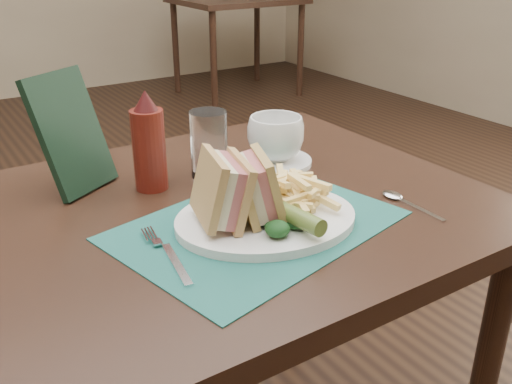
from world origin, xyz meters
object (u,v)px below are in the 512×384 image
at_px(table_bg_right, 237,47).
at_px(sandwich_half_b, 243,188).
at_px(check_presenter, 71,133).
at_px(coffee_cup, 276,138).
at_px(plate, 266,219).
at_px(sandwich_half_a, 209,191).
at_px(table_main, 231,366).
at_px(placemat, 257,225).
at_px(ketchup_bottle, 149,141).
at_px(drinking_glass, 209,144).
at_px(saucer, 275,161).

distance_m(table_bg_right, sandwich_half_b, 3.81).
relative_size(table_bg_right, check_presenter, 4.06).
bearing_deg(coffee_cup, check_presenter, 165.23).
relative_size(table_bg_right, plate, 3.00).
distance_m(sandwich_half_a, sandwich_half_b, 0.06).
bearing_deg(coffee_cup, plate, -127.81).
bearing_deg(table_main, placemat, -94.69).
height_order(table_bg_right, plate, plate).
distance_m(sandwich_half_a, ketchup_bottle, 0.22).
xyz_separation_m(table_bg_right, coffee_cup, (-1.74, -3.04, 0.43)).
bearing_deg(ketchup_bottle, sandwich_half_a, -88.92).
relative_size(coffee_cup, drinking_glass, 0.89).
bearing_deg(coffee_cup, table_bg_right, 60.23).
distance_m(sandwich_half_b, saucer, 0.30).
height_order(sandwich_half_b, ketchup_bottle, ketchup_bottle).
distance_m(drinking_glass, check_presenter, 0.25).
xyz_separation_m(placemat, check_presenter, (-0.20, 0.31, 0.11)).
xyz_separation_m(plate, drinking_glass, (0.02, 0.23, 0.06)).
distance_m(table_main, ketchup_bottle, 0.49).
relative_size(placemat, sandwich_half_a, 3.79).
relative_size(plate, sandwich_half_a, 2.59).
bearing_deg(sandwich_half_b, saucer, 64.95).
bearing_deg(plate, sandwich_half_b, 176.26).
xyz_separation_m(plate, sandwich_half_a, (-0.09, 0.02, 0.07)).
height_order(sandwich_half_a, drinking_glass, sandwich_half_a).
height_order(coffee_cup, drinking_glass, drinking_glass).
relative_size(sandwich_half_a, sandwich_half_b, 1.08).
xyz_separation_m(table_bg_right, plate, (-1.91, -3.26, 0.38)).
height_order(sandwich_half_a, check_presenter, check_presenter).
relative_size(coffee_cup, ketchup_bottle, 0.62).
height_order(sandwich_half_b, coffee_cup, sandwich_half_b).
relative_size(table_main, sandwich_half_b, 8.37).
xyz_separation_m(sandwich_half_b, saucer, (0.21, 0.21, -0.07)).
height_order(coffee_cup, check_presenter, check_presenter).
bearing_deg(placemat, check_presenter, 122.19).
bearing_deg(check_presenter, ketchup_bottle, -64.40).
xyz_separation_m(saucer, ketchup_bottle, (-0.26, 0.02, 0.09)).
bearing_deg(coffee_cup, ketchup_bottle, 175.07).
xyz_separation_m(table_bg_right, sandwich_half_b, (-1.94, -3.24, 0.45)).
relative_size(sandwich_half_b, check_presenter, 0.48).
xyz_separation_m(table_bg_right, saucer, (-1.74, -3.04, 0.38)).
bearing_deg(check_presenter, sandwich_half_a, -98.55).
bearing_deg(check_presenter, drinking_glass, -50.13).
relative_size(table_bg_right, ketchup_bottle, 4.84).
bearing_deg(ketchup_bottle, drinking_glass, -2.84).
relative_size(plate, saucer, 2.00).
distance_m(plate, check_presenter, 0.39).
relative_size(placemat, saucer, 2.92).
distance_m(plate, drinking_glass, 0.24).
relative_size(sandwich_half_a, saucer, 0.77).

